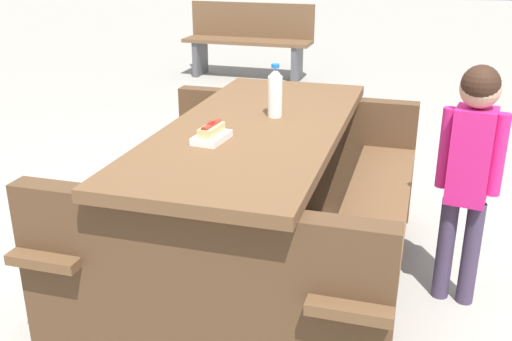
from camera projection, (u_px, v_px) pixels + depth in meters
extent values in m
plane|color=gray|center=(256.00, 269.00, 2.95)|extent=(30.00, 30.00, 0.00)
cube|color=brown|center=(256.00, 129.00, 2.69)|extent=(1.89, 1.01, 0.05)
cube|color=brown|center=(376.00, 203.00, 2.65)|extent=(1.82, 0.53, 0.04)
cube|color=brown|center=(148.00, 177.00, 2.94)|extent=(1.82, 0.53, 0.04)
cube|color=#4D3520|center=(195.00, 291.00, 2.13)|extent=(0.30, 1.40, 0.70)
cube|color=#4D3520|center=(293.00, 152.00, 3.52)|extent=(0.30, 1.40, 0.70)
cylinder|color=silver|center=(275.00, 97.00, 2.76)|extent=(0.07, 0.07, 0.19)
cone|color=silver|center=(275.00, 72.00, 2.72)|extent=(0.06, 0.06, 0.04)
cylinder|color=blue|center=(275.00, 66.00, 2.71)|extent=(0.04, 0.04, 0.02)
cube|color=white|center=(212.00, 138.00, 2.45)|extent=(0.20, 0.15, 0.03)
cube|color=#D8B272|center=(211.00, 130.00, 2.44)|extent=(0.16, 0.09, 0.04)
cylinder|color=maroon|center=(211.00, 126.00, 2.43)|extent=(0.14, 0.06, 0.03)
ellipsoid|color=maroon|center=(211.00, 123.00, 2.43)|extent=(0.07, 0.04, 0.01)
cylinder|color=#3F334C|center=(445.00, 249.00, 2.64)|extent=(0.08, 0.08, 0.48)
cylinder|color=#3F334C|center=(470.00, 254.00, 2.60)|extent=(0.08, 0.08, 0.48)
cube|color=#D11E72|center=(471.00, 156.00, 2.46)|extent=(0.19, 0.20, 0.41)
cylinder|color=#D11E72|center=(446.00, 148.00, 2.49)|extent=(0.06, 0.06, 0.35)
cylinder|color=#D11E72|center=(498.00, 155.00, 2.41)|extent=(0.06, 0.06, 0.35)
sphere|color=tan|center=(480.00, 89.00, 2.36)|extent=(0.16, 0.16, 0.16)
sphere|color=#331E14|center=(481.00, 84.00, 2.34)|extent=(0.15, 0.15, 0.15)
cube|color=brown|center=(247.00, 41.00, 6.91)|extent=(0.63, 1.54, 0.04)
cube|color=brown|center=(252.00, 20.00, 7.00)|extent=(0.27, 1.49, 0.40)
cube|color=#4C4C51|center=(200.00, 58.00, 7.16)|extent=(0.36, 0.12, 0.41)
cube|color=#4C4C51|center=(297.00, 63.00, 6.83)|extent=(0.36, 0.12, 0.41)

